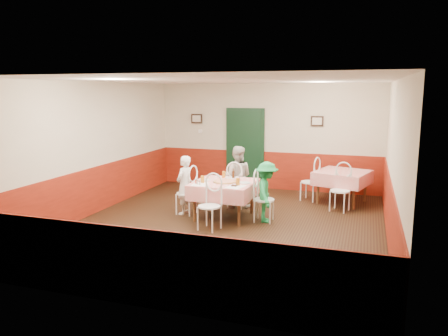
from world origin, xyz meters
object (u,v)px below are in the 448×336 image
(second_table, at_px, (342,187))
(wallet, at_px, (234,186))
(chair_far, at_px, (236,188))
(diner_right, at_px, (266,192))
(chair_near, at_px, (209,207))
(beer_bottle, at_px, (233,174))
(chair_left, at_px, (186,193))
(glass_a, at_px, (203,179))
(chair_second_b, at_px, (340,191))
(diner_left, at_px, (184,185))
(chair_right, at_px, (264,200))
(main_table, at_px, (224,200))
(pizza, at_px, (225,181))
(glass_b, at_px, (238,182))
(glass_c, at_px, (224,174))
(diner_far, at_px, (237,177))
(chair_second_a, at_px, (310,182))

(second_table, xyz_separation_m, wallet, (-1.93, -2.36, 0.40))
(chair_far, relative_size, diner_right, 0.73)
(chair_near, bearing_deg, beer_bottle, 96.91)
(chair_near, xyz_separation_m, diner_right, (0.91, 0.84, 0.16))
(chair_left, xyz_separation_m, glass_a, (0.46, -0.24, 0.38))
(chair_left, height_order, chair_second_b, same)
(chair_near, height_order, beer_bottle, beer_bottle)
(diner_left, bearing_deg, chair_right, 96.80)
(main_table, distance_m, pizza, 0.40)
(chair_second_b, relative_size, glass_b, 6.15)
(glass_b, height_order, glass_c, glass_b)
(chair_left, distance_m, wallet, 1.26)
(diner_left, bearing_deg, chair_far, 140.17)
(glass_b, bearing_deg, diner_far, 107.24)
(pizza, height_order, diner_right, diner_right)
(glass_a, xyz_separation_m, wallet, (0.71, -0.10, -0.06))
(pizza, bearing_deg, chair_left, 177.49)
(glass_c, relative_size, wallet, 1.23)
(chair_right, bearing_deg, chair_left, 88.14)
(glass_c, height_order, diner_far, diner_far)
(second_table, bearing_deg, pizza, -137.34)
(main_table, relative_size, glass_a, 8.48)
(main_table, bearing_deg, glass_c, 108.90)
(chair_second_a, relative_size, diner_left, 0.72)
(main_table, distance_m, wallet, 0.61)
(pizza, xyz_separation_m, glass_c, (-0.17, 0.46, 0.05))
(chair_far, height_order, pizza, chair_far)
(second_table, height_order, glass_b, glass_b)
(second_table, distance_m, glass_a, 3.50)
(diner_far, bearing_deg, chair_far, 81.78)
(chair_near, xyz_separation_m, diner_left, (-0.89, 0.86, 0.18))
(main_table, distance_m, chair_left, 0.85)
(diner_right, bearing_deg, beer_bottle, 50.34)
(chair_near, height_order, diner_left, diner_left)
(second_table, bearing_deg, glass_c, -146.39)
(chair_near, relative_size, diner_right, 0.73)
(chair_near, distance_m, wallet, 0.70)
(chair_near, bearing_deg, chair_far, 100.43)
(chair_far, height_order, wallet, chair_far)
(chair_near, bearing_deg, chair_second_b, 54.46)
(beer_bottle, height_order, diner_far, diner_far)
(beer_bottle, distance_m, diner_far, 0.54)
(chair_left, relative_size, beer_bottle, 4.56)
(chair_second_a, bearing_deg, diner_right, -0.00)
(glass_a, bearing_deg, chair_left, 152.57)
(chair_left, height_order, diner_right, diner_right)
(pizza, distance_m, diner_far, 0.93)
(chair_second_b, distance_m, wallet, 2.54)
(pizza, distance_m, glass_a, 0.46)
(pizza, height_order, glass_b, glass_b)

